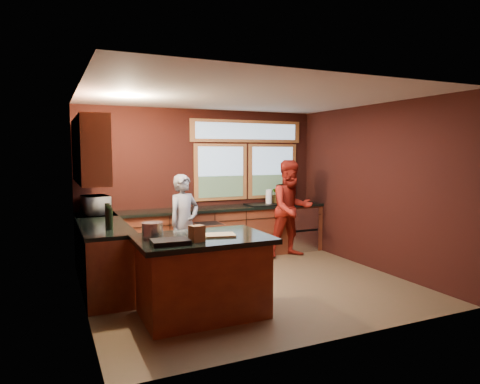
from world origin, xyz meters
TOP-DOWN VIEW (x-y plane):
  - floor at (0.00, 0.00)m, footprint 4.50×4.50m
  - room_shell at (-0.60, 0.32)m, footprint 4.52×4.02m
  - back_counter at (0.20, 1.70)m, footprint 4.50×0.64m
  - left_counter at (-1.95, 0.85)m, footprint 0.64×2.30m
  - island at (-0.99, -0.79)m, footprint 1.55×1.05m
  - person_grey at (-0.63, 1.14)m, footprint 0.67×0.56m
  - person_red at (1.44, 1.25)m, footprint 0.87×0.68m
  - microwave at (-1.92, 1.70)m, footprint 0.44×0.59m
  - potted_plant at (1.43, 1.75)m, footprint 0.33×0.29m
  - paper_towel at (1.22, 1.70)m, footprint 0.12×0.12m
  - cutting_board at (-0.79, -0.84)m, footprint 0.40×0.32m
  - stock_pot at (-1.54, -0.64)m, footprint 0.24×0.24m
  - paper_bag at (-1.14, -1.04)m, footprint 0.18×0.15m
  - black_tray at (-1.44, -1.04)m, footprint 0.41×0.30m

SIDE VIEW (x-z plane):
  - floor at x=0.00m, z-range 0.00..0.00m
  - back_counter at x=0.20m, z-range 0.00..0.93m
  - left_counter at x=-1.95m, z-range 0.00..0.93m
  - island at x=-0.99m, z-range 0.01..0.95m
  - person_grey at x=-0.63m, z-range 0.00..1.57m
  - person_red at x=1.44m, z-range 0.00..1.78m
  - cutting_board at x=-0.79m, z-range 0.94..0.96m
  - black_tray at x=-1.44m, z-range 0.94..0.99m
  - stock_pot at x=-1.54m, z-range 0.94..1.12m
  - paper_bag at x=-1.14m, z-range 0.94..1.12m
  - paper_towel at x=1.22m, z-range 0.93..1.21m
  - microwave at x=-1.92m, z-range 0.93..1.23m
  - potted_plant at x=1.43m, z-range 0.93..1.30m
  - room_shell at x=-0.60m, z-range 0.44..3.15m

